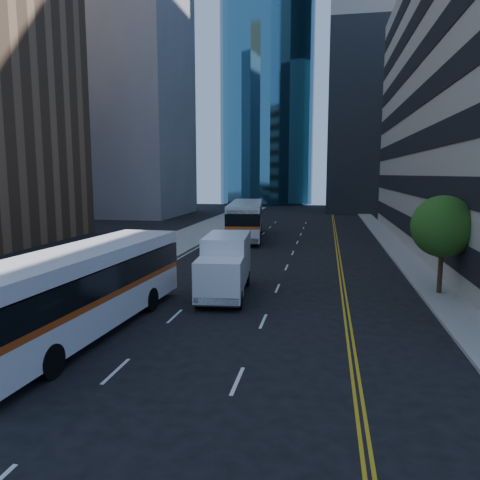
% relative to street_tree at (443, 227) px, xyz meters
% --- Properties ---
extents(ground, '(160.00, 160.00, 0.00)m').
position_rel_street_tree_xyz_m(ground, '(-9.00, -8.00, -3.64)').
color(ground, black).
rests_on(ground, ground).
extents(sidewalk_west, '(5.00, 90.00, 0.15)m').
position_rel_street_tree_xyz_m(sidewalk_west, '(-19.50, 17.00, -3.57)').
color(sidewalk_west, gray).
rests_on(sidewalk_west, ground).
extents(sidewalk_east, '(2.00, 90.00, 0.15)m').
position_rel_street_tree_xyz_m(sidewalk_east, '(-0.00, 17.00, -3.57)').
color(sidewalk_east, gray).
rests_on(sidewalk_east, ground).
extents(office_tower_north, '(30.00, 28.00, 60.00)m').
position_rel_street_tree_xyz_m(office_tower_north, '(9.00, 64.00, 26.36)').
color(office_tower_north, gray).
rests_on(office_tower_north, ground).
extents(glass_tower, '(20.00, 20.00, 80.00)m').
position_rel_street_tree_xyz_m(glass_tower, '(-19.00, 77.00, 36.36)').
color(glass_tower, '#2F627E').
rests_on(glass_tower, ground).
extents(midrise_west, '(18.00, 18.00, 35.00)m').
position_rel_street_tree_xyz_m(midrise_west, '(-37.00, 44.00, 13.86)').
color(midrise_west, gray).
rests_on(midrise_west, ground).
extents(street_tree, '(3.20, 3.20, 5.10)m').
position_rel_street_tree_xyz_m(street_tree, '(0.00, 0.00, 0.00)').
color(street_tree, '#332114').
rests_on(street_tree, sidewalk_east).
extents(bus_front, '(3.56, 13.30, 3.40)m').
position_rel_street_tree_xyz_m(bus_front, '(-15.35, -8.84, -1.79)').
color(bus_front, white).
rests_on(bus_front, ground).
extents(bus_rear, '(4.66, 14.03, 3.55)m').
position_rel_street_tree_xyz_m(bus_rear, '(-13.76, 20.25, -1.70)').
color(bus_rear, silver).
rests_on(bus_rear, ground).
extents(box_truck, '(2.77, 6.62, 3.09)m').
position_rel_street_tree_xyz_m(box_truck, '(-11.07, -1.92, -2.01)').
color(box_truck, white).
rests_on(box_truck, ground).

